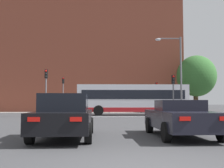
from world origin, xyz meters
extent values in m
cube|color=silver|center=(0.00, 20.06, 0.00)|extent=(8.93, 0.30, 0.01)
cube|color=gray|center=(0.00, 31.50, 0.01)|extent=(69.92, 2.50, 0.01)
cube|color=brown|center=(-3.72, 39.52, 9.04)|extent=(28.69, 10.43, 18.09)
cube|color=black|center=(-2.14, 4.80, 0.63)|extent=(1.93, 4.77, 0.63)
cube|color=black|center=(-2.13, 4.76, 1.25)|extent=(1.61, 2.17, 0.59)
cylinder|color=black|center=(-3.04, 6.25, 0.32)|extent=(0.24, 0.65, 0.64)
cylinder|color=black|center=(-1.31, 6.29, 0.32)|extent=(0.24, 0.65, 0.64)
cylinder|color=black|center=(-2.96, 3.32, 0.32)|extent=(0.24, 0.65, 0.64)
cylinder|color=black|center=(-1.23, 3.36, 0.32)|extent=(0.24, 0.65, 0.64)
cube|color=red|center=(-2.63, 2.41, 0.79)|extent=(0.32, 0.06, 0.12)
cube|color=red|center=(-1.51, 2.44, 0.79)|extent=(0.32, 0.06, 0.12)
cube|color=black|center=(2.05, 5.04, 0.63)|extent=(1.99, 4.62, 0.62)
cube|color=black|center=(2.04, 5.15, 1.14)|extent=(1.64, 1.41, 0.39)
cylinder|color=black|center=(1.11, 6.43, 0.32)|extent=(0.24, 0.65, 0.64)
cylinder|color=black|center=(2.90, 6.48, 0.32)|extent=(0.24, 0.65, 0.64)
cylinder|color=black|center=(1.19, 3.60, 0.32)|extent=(0.24, 0.65, 0.64)
cylinder|color=black|center=(2.98, 3.65, 0.32)|extent=(0.24, 0.65, 0.64)
cube|color=red|center=(1.53, 2.72, 0.79)|extent=(0.32, 0.06, 0.12)
cube|color=silver|center=(2.10, 23.42, 1.70)|extent=(11.03, 2.58, 2.70)
cube|color=#AD191E|center=(2.10, 23.42, 0.57)|extent=(11.05, 2.60, 0.44)
cube|color=black|center=(2.10, 23.42, 2.05)|extent=(10.15, 2.61, 0.90)
cylinder|color=black|center=(-1.32, 22.18, 0.50)|extent=(1.00, 0.28, 1.00)
cylinder|color=black|center=(-1.32, 24.65, 0.50)|extent=(1.00, 0.28, 1.00)
cylinder|color=black|center=(5.52, 22.18, 0.50)|extent=(1.00, 0.28, 1.00)
cylinder|color=black|center=(5.52, 24.65, 0.50)|extent=(1.00, 0.28, 1.00)
cylinder|color=slate|center=(-6.01, 20.21, 1.73)|extent=(0.12, 0.12, 3.46)
cube|color=black|center=(-6.01, 20.21, 3.86)|extent=(0.26, 0.20, 0.80)
sphere|color=red|center=(-6.01, 20.08, 4.12)|extent=(0.17, 0.17, 0.17)
sphere|color=black|center=(-6.01, 20.08, 3.86)|extent=(0.17, 0.17, 0.17)
sphere|color=black|center=(-6.01, 20.08, 3.60)|extent=(0.17, 0.17, 0.17)
cylinder|color=slate|center=(-6.00, 30.55, 1.86)|extent=(0.12, 0.12, 3.72)
cube|color=black|center=(-6.00, 30.55, 4.12)|extent=(0.26, 0.20, 0.80)
sphere|color=red|center=(-6.00, 30.42, 4.38)|extent=(0.17, 0.17, 0.17)
sphere|color=black|center=(-6.00, 30.42, 4.12)|extent=(0.17, 0.17, 0.17)
sphere|color=black|center=(-6.00, 30.42, 3.86)|extent=(0.17, 0.17, 0.17)
cylinder|color=slate|center=(5.94, 30.50, 1.54)|extent=(0.12, 0.12, 3.08)
cube|color=black|center=(5.94, 30.50, 3.48)|extent=(0.26, 0.20, 0.80)
sphere|color=red|center=(5.94, 30.37, 3.73)|extent=(0.17, 0.17, 0.17)
sphere|color=black|center=(5.94, 30.37, 3.48)|extent=(0.17, 0.17, 0.17)
sphere|color=black|center=(5.94, 30.37, 3.22)|extent=(0.17, 0.17, 0.17)
cylinder|color=slate|center=(5.47, 19.92, 1.48)|extent=(0.12, 0.12, 2.96)
cube|color=black|center=(5.47, 19.92, 3.36)|extent=(0.26, 0.20, 0.80)
sphere|color=red|center=(5.47, 19.79, 3.61)|extent=(0.17, 0.17, 0.17)
sphere|color=black|center=(5.47, 19.79, 3.36)|extent=(0.17, 0.17, 0.17)
sphere|color=black|center=(5.47, 19.79, 3.10)|extent=(0.17, 0.17, 0.17)
cylinder|color=slate|center=(6.17, 19.80, 3.61)|extent=(0.16, 0.16, 7.23)
cylinder|color=slate|center=(5.14, 19.80, 7.08)|extent=(2.06, 0.10, 0.10)
ellipsoid|color=#B2B2B7|center=(4.11, 19.80, 6.98)|extent=(0.50, 0.36, 0.22)
cylinder|color=#333851|center=(-0.14, 31.14, 0.38)|extent=(0.13, 0.13, 0.76)
cylinder|color=#333851|center=(-0.09, 31.30, 0.38)|extent=(0.13, 0.13, 0.76)
cube|color=tan|center=(-0.12, 31.22, 1.07)|extent=(0.33, 0.45, 0.60)
sphere|color=tan|center=(-0.12, 31.22, 1.48)|extent=(0.23, 0.23, 0.23)
cylinder|color=#333851|center=(3.96, 30.56, 0.41)|extent=(0.13, 0.13, 0.81)
cylinder|color=#333851|center=(3.91, 30.72, 0.41)|extent=(0.13, 0.13, 0.81)
cube|color=tan|center=(3.94, 30.64, 1.14)|extent=(0.31, 0.44, 0.64)
sphere|color=tan|center=(3.94, 30.64, 1.58)|extent=(0.24, 0.24, 0.24)
cylinder|color=#333851|center=(6.95, 32.00, 0.42)|extent=(0.13, 0.13, 0.84)
cylinder|color=#333851|center=(6.94, 32.17, 0.42)|extent=(0.13, 0.13, 0.84)
cube|color=olive|center=(6.94, 32.09, 1.18)|extent=(0.24, 0.41, 0.67)
sphere|color=tan|center=(6.94, 32.09, 1.64)|extent=(0.25, 0.25, 0.25)
cylinder|color=#4C3823|center=(11.38, 31.29, 1.30)|extent=(0.36, 0.36, 2.60)
ellipsoid|color=#33662D|center=(11.38, 31.29, 4.79)|extent=(5.16, 5.16, 5.41)
cylinder|color=#4C3823|center=(12.60, 35.93, 1.49)|extent=(0.36, 0.36, 2.98)
ellipsoid|color=#285623|center=(12.60, 35.93, 4.65)|extent=(3.93, 3.93, 4.13)
camera|label=1|loc=(-0.74, -5.18, 1.23)|focal=45.00mm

